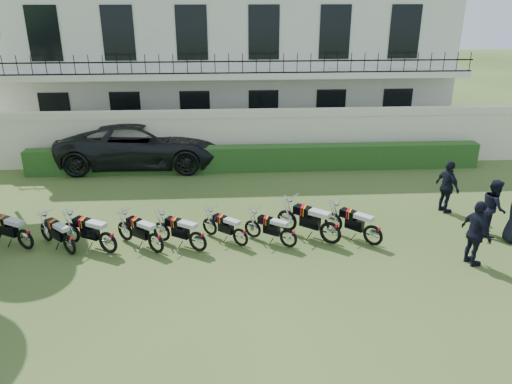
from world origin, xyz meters
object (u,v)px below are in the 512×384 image
(motorcycle_8, at_px, (331,228))
(officer_2, at_px, (476,234))
(suv, at_px, (142,143))
(officer_5, at_px, (447,187))
(motorcycle_6, at_px, (240,233))
(motorcycle_7, at_px, (289,234))
(motorcycle_5, at_px, (198,237))
(officer_4, at_px, (493,207))
(motorcycle_1, at_px, (25,234))
(motorcycle_2, at_px, (69,240))
(motorcycle_3, at_px, (107,237))
(motorcycle_9, at_px, (373,230))
(motorcycle_4, at_px, (156,238))

(motorcycle_8, bearing_deg, officer_2, -72.09)
(suv, bearing_deg, officer_5, -116.37)
(motorcycle_6, bearing_deg, motorcycle_7, -56.50)
(motorcycle_5, bearing_deg, officer_4, -53.70)
(officer_4, bearing_deg, suv, 76.09)
(motorcycle_5, bearing_deg, motorcycle_1, 117.53)
(motorcycle_2, bearing_deg, motorcycle_1, 118.05)
(motorcycle_1, xyz_separation_m, motorcycle_3, (2.33, -0.35, 0.02))
(motorcycle_1, height_order, motorcycle_9, motorcycle_9)
(officer_5, bearing_deg, motorcycle_5, 89.47)
(motorcycle_3, relative_size, motorcycle_9, 1.23)
(motorcycle_8, relative_size, officer_5, 0.99)
(motorcycle_3, distance_m, motorcycle_5, 2.44)
(motorcycle_1, bearing_deg, motorcycle_8, -62.12)
(motorcycle_6, bearing_deg, suv, 67.18)
(motorcycle_5, bearing_deg, motorcycle_6, -46.19)
(motorcycle_5, xyz_separation_m, motorcycle_9, (4.91, 0.05, 0.02))
(motorcycle_3, xyz_separation_m, officer_4, (11.03, 0.54, 0.36))
(suv, bearing_deg, motorcycle_6, -152.02)
(motorcycle_4, bearing_deg, motorcycle_3, 126.47)
(motorcycle_6, relative_size, officer_4, 0.78)
(officer_2, bearing_deg, motorcycle_5, 68.10)
(motorcycle_2, bearing_deg, officer_5, -35.66)
(motorcycle_2, xyz_separation_m, motorcycle_4, (2.34, -0.06, 0.02))
(motorcycle_8, bearing_deg, motorcycle_5, 131.49)
(motorcycle_1, relative_size, motorcycle_3, 0.97)
(motorcycle_1, xyz_separation_m, motorcycle_6, (5.96, -0.16, -0.06))
(motorcycle_8, relative_size, motorcycle_9, 1.19)
(motorcycle_3, xyz_separation_m, motorcycle_6, (3.62, 0.19, -0.07))
(motorcycle_7, bearing_deg, motorcycle_4, 125.77)
(motorcycle_4, relative_size, motorcycle_8, 0.86)
(motorcycle_5, bearing_deg, motorcycle_2, 121.61)
(motorcycle_6, height_order, suv, suv)
(motorcycle_2, bearing_deg, motorcycle_3, -46.16)
(motorcycle_4, distance_m, officer_5, 9.33)
(motorcycle_2, height_order, motorcycle_9, motorcycle_9)
(officer_2, bearing_deg, motorcycle_9, 50.43)
(officer_5, bearing_deg, motorcycle_8, 99.53)
(motorcycle_2, bearing_deg, motorcycle_5, -47.22)
(motorcycle_2, relative_size, officer_2, 0.75)
(motorcycle_2, height_order, officer_4, officer_4)
(motorcycle_3, relative_size, officer_2, 0.98)
(motorcycle_1, height_order, officer_4, officer_4)
(motorcycle_3, bearing_deg, motorcycle_9, -60.42)
(motorcycle_4, xyz_separation_m, motorcycle_8, (4.87, 0.22, 0.07))
(motorcycle_6, bearing_deg, motorcycle_5, 141.53)
(motorcycle_4, xyz_separation_m, officer_5, (9.05, 2.24, 0.40))
(motorcycle_8, bearing_deg, motorcycle_4, 130.95)
(motorcycle_2, relative_size, motorcycle_7, 0.92)
(officer_2, bearing_deg, motorcycle_1, 69.62)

